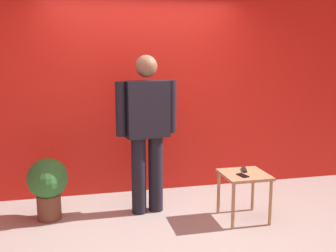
{
  "coord_description": "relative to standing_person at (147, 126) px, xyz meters",
  "views": [
    {
      "loc": [
        -0.83,
        -3.56,
        1.77
      ],
      "look_at": [
        0.14,
        0.55,
        1.02
      ],
      "focal_mm": 41.32,
      "sensor_mm": 36.0,
      "label": 1
    }
  ],
  "objects": [
    {
      "name": "side_table",
      "position": [
        0.99,
        -0.46,
        -0.57
      ],
      "size": [
        0.48,
        0.48,
        0.53
      ],
      "color": "tan",
      "rests_on": "ground_plane"
    },
    {
      "name": "back_wall_red",
      "position": [
        0.08,
        0.78,
        0.58
      ],
      "size": [
        6.13,
        0.12,
        3.17
      ],
      "primitive_type": "cube",
      "color": "red",
      "rests_on": "ground_plane"
    },
    {
      "name": "potted_plant",
      "position": [
        -1.1,
        0.04,
        -0.6
      ],
      "size": [
        0.44,
        0.44,
        0.69
      ],
      "color": "brown",
      "rests_on": "ground_plane"
    },
    {
      "name": "ground_plane",
      "position": [
        0.08,
        -0.64,
        -1.01
      ],
      "size": [
        12.0,
        12.0,
        0.0
      ],
      "primitive_type": "plane",
      "color": "#9E9991"
    },
    {
      "name": "standing_person",
      "position": [
        0.0,
        0.0,
        0.0
      ],
      "size": [
        0.71,
        0.31,
        1.79
      ],
      "color": "black",
      "rests_on": "ground_plane"
    },
    {
      "name": "cell_phone",
      "position": [
        0.94,
        -0.54,
        -0.48
      ],
      "size": [
        0.1,
        0.16,
        0.01
      ],
      "primitive_type": "cube",
      "rotation": [
        0.0,
        0.0,
        0.21
      ],
      "color": "black",
      "rests_on": "side_table"
    },
    {
      "name": "tv_remote",
      "position": [
        1.03,
        -0.36,
        -0.47
      ],
      "size": [
        0.09,
        0.18,
        0.02
      ],
      "primitive_type": "cube",
      "rotation": [
        0.0,
        0.0,
        -0.31
      ],
      "color": "black",
      "rests_on": "side_table"
    }
  ]
}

